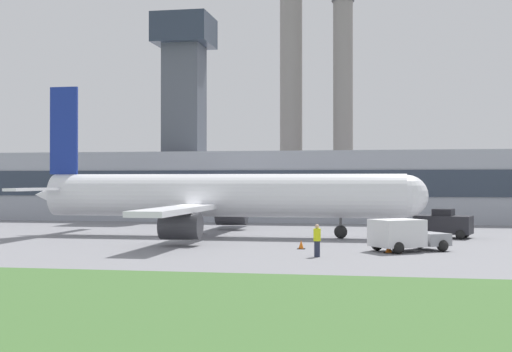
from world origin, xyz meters
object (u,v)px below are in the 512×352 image
object	(u,v)px
airplane	(217,197)
pushback_tug	(443,224)
baggage_truck	(405,235)
ground_crew_person	(317,240)

from	to	relation	value
airplane	pushback_tug	distance (m)	16.91
baggage_truck	ground_crew_person	xyz separation A→B (m)	(-4.82, -4.02, -0.03)
pushback_tug	baggage_truck	bearing A→B (deg)	-105.77
ground_crew_person	baggage_truck	bearing A→B (deg)	39.79
pushback_tug	ground_crew_person	world-z (taller)	pushback_tug
airplane	pushback_tug	size ratio (longest dim) A/B	6.80
airplane	pushback_tug	world-z (taller)	airplane
pushback_tug	ground_crew_person	distance (m)	16.81
pushback_tug	airplane	bearing A→B (deg)	-173.01
pushback_tug	ground_crew_person	size ratio (longest dim) A/B	2.46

